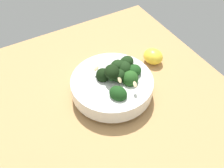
# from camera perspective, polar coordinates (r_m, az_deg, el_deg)

# --- Properties ---
(ground_plane) EXTENTS (0.70, 0.70, 0.04)m
(ground_plane) POSITION_cam_1_polar(r_m,az_deg,el_deg) (0.78, -1.86, -3.15)
(ground_plane) COLOR tan
(bowl_of_broccoli) EXTENTS (0.22, 0.22, 0.11)m
(bowl_of_broccoli) POSITION_cam_1_polar(r_m,az_deg,el_deg) (0.74, 0.31, 0.10)
(bowl_of_broccoli) COLOR white
(bowl_of_broccoli) RESTS_ON ground_plane
(lemon_wedge) EXTENTS (0.07, 0.08, 0.05)m
(lemon_wedge) POSITION_cam_1_polar(r_m,az_deg,el_deg) (0.86, 8.54, 5.71)
(lemon_wedge) COLOR yellow
(lemon_wedge) RESTS_ON ground_plane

